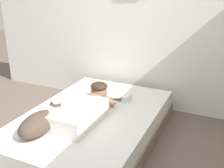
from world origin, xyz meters
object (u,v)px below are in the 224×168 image
(person_lying, at_px, (83,108))
(coffee_cup, at_px, (125,99))
(bed, at_px, (93,127))
(dog, at_px, (41,122))
(cell_phone, at_px, (65,127))
(pillow, at_px, (112,92))

(person_lying, relative_size, coffee_cup, 7.36)
(bed, distance_m, dog, 0.66)
(person_lying, distance_m, cell_phone, 0.29)
(bed, relative_size, person_lying, 2.20)
(person_lying, xyz_separation_m, cell_phone, (-0.06, -0.27, -0.10))
(bed, height_order, person_lying, person_lying)
(person_lying, distance_m, dog, 0.48)
(dog, bearing_deg, pillow, 77.04)
(bed, height_order, dog, dog)
(pillow, relative_size, cell_phone, 3.71)
(bed, height_order, coffee_cup, coffee_cup)
(pillow, xyz_separation_m, coffee_cup, (0.22, -0.09, -0.02))
(dog, distance_m, coffee_cup, 1.08)
(bed, bearing_deg, cell_phone, -103.68)
(bed, distance_m, cell_phone, 0.43)
(cell_phone, bearing_deg, dog, -133.92)
(dog, relative_size, cell_phone, 4.11)
(bed, relative_size, cell_phone, 14.45)
(bed, bearing_deg, coffee_cup, 62.57)
(dog, relative_size, coffee_cup, 4.60)
(coffee_cup, xyz_separation_m, cell_phone, (-0.31, -0.81, -0.03))
(bed, bearing_deg, pillow, 90.52)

